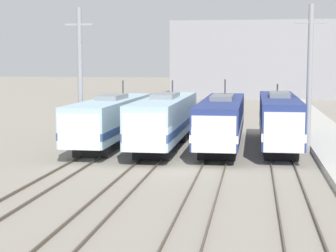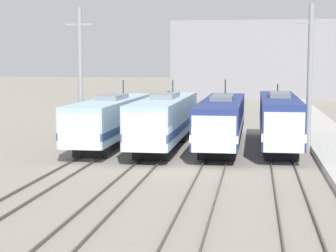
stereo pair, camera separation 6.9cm
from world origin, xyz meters
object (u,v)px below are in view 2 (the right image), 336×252
(locomotive_center_left, at_px, (164,120))
(locomotive_center_right, at_px, (222,121))
(catenary_tower_left, at_px, (80,77))
(locomotive_far_right, at_px, (279,120))
(locomotive_far_left, at_px, (111,120))
(catenary_tower_right, at_px, (310,78))

(locomotive_center_left, bearing_deg, locomotive_center_right, 11.91)
(locomotive_center_right, height_order, catenary_tower_left, catenary_tower_left)
(locomotive_far_right, bearing_deg, locomotive_far_left, -178.02)
(catenary_tower_left, bearing_deg, locomotive_center_right, 8.32)
(locomotive_center_left, height_order, locomotive_far_right, locomotive_center_left)
(locomotive_far_right, bearing_deg, catenary_tower_left, -174.08)
(locomotive_far_right, relative_size, catenary_tower_left, 1.55)
(locomotive_center_right, xyz_separation_m, locomotive_far_right, (4.29, -0.01, 0.12))
(locomotive_far_left, relative_size, catenary_tower_left, 1.61)
(locomotive_far_left, bearing_deg, catenary_tower_right, -4.24)
(catenary_tower_right, bearing_deg, locomotive_far_left, 175.76)
(locomotive_center_right, bearing_deg, locomotive_center_left, -168.09)
(locomotive_far_right, height_order, catenary_tower_right, catenary_tower_right)
(locomotive_center_right, distance_m, catenary_tower_right, 7.31)
(locomotive_far_left, distance_m, locomotive_center_right, 8.60)
(locomotive_center_right, bearing_deg, catenary_tower_left, -171.68)
(locomotive_center_left, xyz_separation_m, catenary_tower_right, (10.60, -0.65, 3.30))
(locomotive_center_right, relative_size, catenary_tower_left, 1.69)
(locomotive_far_right, relative_size, catenary_tower_right, 1.55)
(locomotive_center_left, relative_size, locomotive_center_right, 0.96)
(catenary_tower_left, bearing_deg, locomotive_center_left, 5.84)
(locomotive_far_right, bearing_deg, locomotive_center_left, -174.03)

